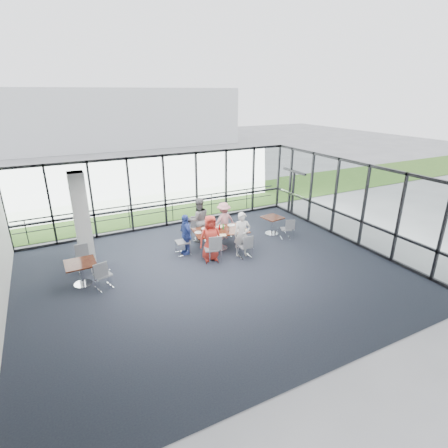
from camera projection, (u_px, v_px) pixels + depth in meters
name	position (u px, v px, depth m)	size (l,w,h in m)	color
floor	(215.00, 274.00, 11.54)	(12.00, 10.00, 0.02)	#1E212F
ceiling	(214.00, 179.00, 10.39)	(12.00, 10.00, 0.04)	silver
wall_front	(326.00, 313.00, 6.81)	(12.00, 0.10, 3.20)	silver
curtain_wall_back	(165.00, 191.00, 15.12)	(12.00, 0.10, 3.20)	white
curtain_wall_right	(354.00, 203.00, 13.53)	(0.10, 10.00, 3.20)	white
exit_door	(293.00, 193.00, 16.84)	(0.12, 1.60, 2.10)	black
structural_column	(82.00, 218.00, 11.92)	(0.50, 0.50, 3.20)	silver
apron	(139.00, 198.00, 19.85)	(80.00, 70.00, 0.02)	gray
grass_strip	(148.00, 207.00, 18.18)	(80.00, 5.00, 0.01)	#30571E
hangar_main	(122.00, 117.00, 38.77)	(24.00, 10.00, 6.00)	silver
guard_rail	(162.00, 211.00, 16.01)	(0.06, 0.06, 12.00)	#2D2D33
main_table	(220.00, 233.00, 13.22)	(2.16, 1.39, 0.75)	#380F0C
side_table_left	(81.00, 266.00, 10.70)	(0.91, 0.91, 0.75)	#380F0C
side_table_right	(272.00, 220.00, 14.60)	(0.86, 0.86, 0.75)	#380F0C
diner_near_left	(210.00, 238.00, 12.27)	(0.81, 0.53, 1.66)	red
diner_near_right	(242.00, 234.00, 12.58)	(0.60, 0.44, 1.65)	silver
diner_far_left	(199.00, 220.00, 13.77)	(0.88, 0.54, 1.81)	slate
diner_far_right	(224.00, 221.00, 14.10)	(0.99, 0.51, 1.53)	#D58A8F
diner_end	(186.00, 234.00, 12.72)	(0.90, 0.49, 1.54)	#30469B
chair_main_nl	(211.00, 249.00, 12.23)	(0.48, 0.48, 0.98)	gray
chair_main_nr	(245.00, 246.00, 12.57)	(0.42, 0.42, 0.85)	gray
chair_main_fl	(200.00, 229.00, 14.03)	(0.46, 0.46, 0.94)	gray
chair_main_fr	(226.00, 227.00, 14.33)	(0.45, 0.45, 0.91)	gray
chair_main_end	(183.00, 242.00, 12.80)	(0.48, 0.48, 0.98)	gray
chair_spare_la	(103.00, 275.00, 10.57)	(0.45, 0.45, 0.93)	gray
chair_spare_lb	(84.00, 259.00, 11.54)	(0.44, 0.44, 0.91)	gray
chair_spare_r	(286.00, 229.00, 14.22)	(0.40, 0.40, 0.82)	gray
plate_nl	(210.00, 235.00, 12.74)	(0.28, 0.28, 0.01)	white
plate_nr	(239.00, 231.00, 13.10)	(0.28, 0.28, 0.01)	white
plate_fl	(205.00, 229.00, 13.31)	(0.28, 0.28, 0.01)	white
plate_fr	(231.00, 225.00, 13.65)	(0.29, 0.29, 0.01)	white
plate_end	(198.00, 232.00, 12.94)	(0.28, 0.28, 0.01)	white
tumbler_a	(217.00, 231.00, 12.89)	(0.06, 0.06, 0.13)	white
tumbler_b	(229.00, 229.00, 13.08)	(0.06, 0.06, 0.13)	white
tumbler_c	(219.00, 226.00, 13.42)	(0.07, 0.07, 0.13)	white
tumbler_d	(202.00, 232.00, 12.80)	(0.07, 0.07, 0.14)	white
menu_a	(222.00, 235.00, 12.72)	(0.33, 0.23, 0.00)	white
menu_b	(244.00, 230.00, 13.17)	(0.29, 0.20, 0.00)	white
menu_c	(221.00, 226.00, 13.55)	(0.31, 0.22, 0.00)	white
condiment_caddy	(219.00, 229.00, 13.25)	(0.10, 0.07, 0.04)	black
ketchup_bottle	(219.00, 227.00, 13.22)	(0.06, 0.06, 0.18)	#960002
green_bottle	(223.00, 227.00, 13.22)	(0.05, 0.05, 0.20)	#187525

